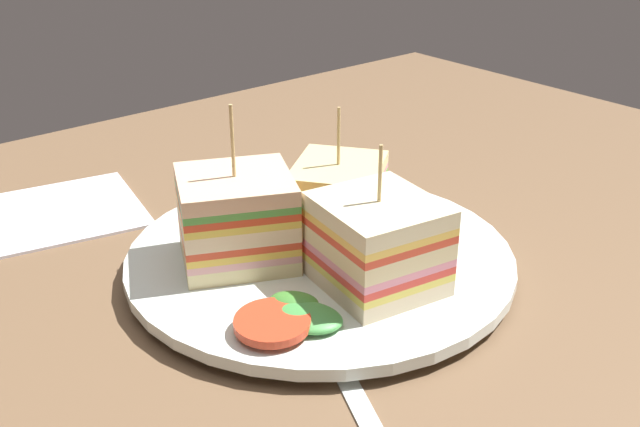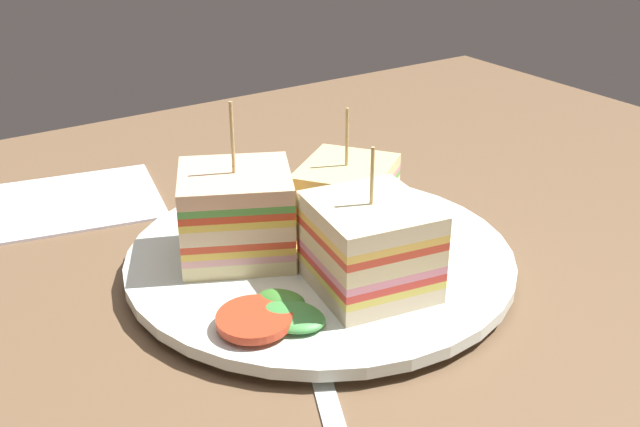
% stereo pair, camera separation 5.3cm
% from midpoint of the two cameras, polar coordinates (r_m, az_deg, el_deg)
% --- Properties ---
extents(ground_plane, '(1.05, 0.82, 0.02)m').
position_cam_midpoint_polar(ground_plane, '(0.55, 2.74, -5.14)').
color(ground_plane, brown).
extents(plate, '(0.27, 0.27, 0.02)m').
position_cam_midpoint_polar(plate, '(0.54, 2.78, -3.49)').
color(plate, white).
rests_on(plate, ground_plane).
extents(sandwich_wedge_0, '(0.10, 0.10, 0.11)m').
position_cam_midpoint_polar(sandwich_wedge_0, '(0.52, -3.38, -0.14)').
color(sandwich_wedge_0, beige).
rests_on(sandwich_wedge_0, plate).
extents(sandwich_wedge_1, '(0.08, 0.09, 0.10)m').
position_cam_midpoint_polar(sandwich_wedge_1, '(0.49, 7.17, -2.41)').
color(sandwich_wedge_1, beige).
rests_on(sandwich_wedge_1, plate).
extents(sandwich_wedge_2, '(0.10, 0.10, 0.09)m').
position_cam_midpoint_polar(sandwich_wedge_2, '(0.58, 4.55, 1.52)').
color(sandwich_wedge_2, beige).
rests_on(sandwich_wedge_2, plate).
extents(chip_pile, '(0.06, 0.06, 0.01)m').
position_cam_midpoint_polar(chip_pile, '(0.55, 3.12, -1.65)').
color(chip_pile, '#EEC678').
rests_on(chip_pile, plate).
extents(salad_garnish, '(0.07, 0.06, 0.01)m').
position_cam_midpoint_polar(salad_garnish, '(0.46, -0.49, -7.59)').
color(salad_garnish, '#65AF3D').
rests_on(salad_garnish, plate).
extents(spoon, '(0.07, 0.13, 0.01)m').
position_cam_midpoint_polar(spoon, '(0.43, 3.88, -12.75)').
color(spoon, silver).
rests_on(spoon, ground_plane).
extents(napkin, '(0.16, 0.15, 0.01)m').
position_cam_midpoint_polar(napkin, '(0.68, -15.77, 0.92)').
color(napkin, white).
rests_on(napkin, ground_plane).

